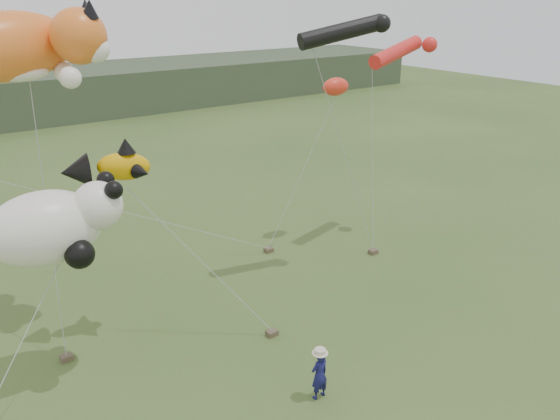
{
  "coord_description": "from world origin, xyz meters",
  "views": [
    {
      "loc": [
        -8.69,
        -9.86,
        10.68
      ],
      "look_at": [
        0.47,
        3.0,
        4.41
      ],
      "focal_mm": 35.0,
      "sensor_mm": 36.0,
      "label": 1
    }
  ],
  "objects": [
    {
      "name": "tube_kites",
      "position": [
        7.42,
        6.09,
        8.94
      ],
      "size": [
        7.8,
        2.82,
        2.25
      ],
      "color": "black",
      "rests_on": "ground"
    },
    {
      "name": "fish_kite",
      "position": [
        -3.84,
        5.97,
        5.84
      ],
      "size": [
        2.75,
        1.81,
        1.39
      ],
      "color": "#DD9F05",
      "rests_on": "ground"
    },
    {
      "name": "panda_kite",
      "position": [
        -5.81,
        4.74,
        4.85
      ],
      "size": [
        3.63,
        2.35,
        2.25
      ],
      "color": "white",
      "rests_on": "ground"
    },
    {
      "name": "sandbag_anchors",
      "position": [
        -0.9,
        4.83,
        0.09
      ],
      "size": [
        17.03,
        6.48,
        0.19
      ],
      "color": "brown",
      "rests_on": "ground"
    },
    {
      "name": "festival_attendant",
      "position": [
        -0.56,
        -0.35,
        0.77
      ],
      "size": [
        0.57,
        0.38,
        1.53
      ],
      "primitive_type": "imported",
      "rotation": [
        0.0,
        0.0,
        3.16
      ],
      "color": "#151651",
      "rests_on": "ground"
    },
    {
      "name": "ground",
      "position": [
        0.0,
        0.0,
        0.0
      ],
      "size": [
        120.0,
        120.0,
        0.0
      ],
      "primitive_type": "plane",
      "color": "#385123",
      "rests_on": "ground"
    },
    {
      "name": "cat_kite",
      "position": [
        -5.21,
        7.91,
        9.28
      ],
      "size": [
        5.84,
        3.41,
        2.48
      ],
      "color": "orange",
      "rests_on": "ground"
    },
    {
      "name": "misc_kites",
      "position": [
        0.34,
        10.17,
        6.03
      ],
      "size": [
        15.2,
        4.91,
        2.92
      ],
      "color": "red",
      "rests_on": "ground"
    }
  ]
}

